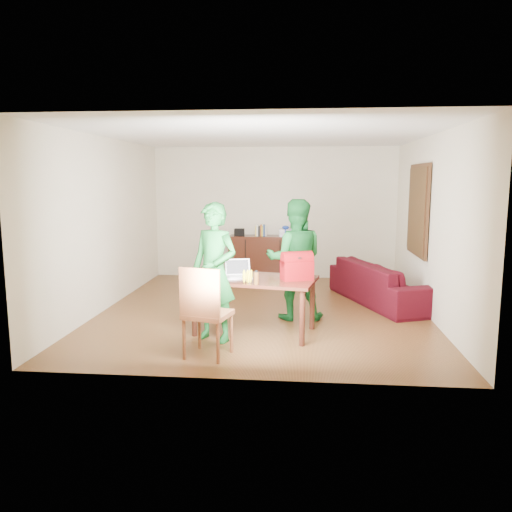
# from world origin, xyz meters

# --- Properties ---
(room) EXTENTS (5.20, 5.70, 2.90)m
(room) POSITION_xyz_m (0.01, 0.13, 1.31)
(room) COLOR #432410
(room) RESTS_ON ground
(table) EXTENTS (1.73, 1.17, 0.75)m
(table) POSITION_xyz_m (-0.03, -1.14, 0.65)
(table) COLOR #32180D
(table) RESTS_ON ground
(chair) EXTENTS (0.59, 0.57, 1.08)m
(chair) POSITION_xyz_m (-0.48, -2.11, 0.31)
(chair) COLOR brown
(chair) RESTS_ON ground
(person_near) EXTENTS (0.76, 0.65, 1.77)m
(person_near) POSITION_xyz_m (-0.51, -1.50, 0.88)
(person_near) COLOR #135620
(person_near) RESTS_ON ground
(person_far) EXTENTS (0.89, 0.71, 1.77)m
(person_far) POSITION_xyz_m (0.49, -0.39, 0.88)
(person_far) COLOR #156226
(person_far) RESTS_ON ground
(laptop) EXTENTS (0.38, 0.31, 0.23)m
(laptop) POSITION_xyz_m (-0.23, -1.15, 0.79)
(laptop) COLOR white
(laptop) RESTS_ON table
(bananas) EXTENTS (0.18, 0.13, 0.06)m
(bananas) POSITION_xyz_m (-0.09, -1.45, 0.78)
(bananas) COLOR gold
(bananas) RESTS_ON table
(bottle) EXTENTS (0.07, 0.07, 0.18)m
(bottle) POSITION_xyz_m (0.03, -1.55, 0.84)
(bottle) COLOR #553313
(bottle) RESTS_ON table
(red_bag) EXTENTS (0.45, 0.34, 0.29)m
(red_bag) POSITION_xyz_m (0.53, -1.19, 0.89)
(red_bag) COLOR maroon
(red_bag) RESTS_ON table
(sofa) EXTENTS (1.69, 2.49, 0.68)m
(sofa) POSITION_xyz_m (1.95, 0.71, 0.34)
(sofa) COLOR #37070E
(sofa) RESTS_ON ground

